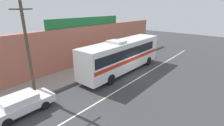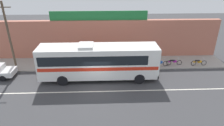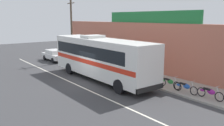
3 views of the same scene
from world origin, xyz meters
The scene contains 12 objects.
ground_plane centered at (0.00, 0.00, 0.00)m, with size 70.00×70.00×0.00m, color #3A3A3D.
sidewalk_slab centered at (0.00, 5.20, 0.07)m, with size 30.00×3.60×0.14m, color gray.
storefront_facade centered at (0.00, 7.35, 2.40)m, with size 30.00×0.70×4.80m, color #B26651.
storefront_billboard centered at (0.09, 7.35, 5.35)m, with size 11.67×0.12×1.10m, color #1E7538.
road_center_stripe centered at (0.00, -0.80, 0.00)m, with size 30.00×0.14×0.01m, color silver.
intercity_bus centered at (0.01, 1.68, 2.07)m, with size 11.81×2.67×3.78m.
parked_car centered at (-10.95, 2.33, 0.74)m, with size 4.33×1.82×1.37m.
utility_pole centered at (-9.23, 3.87, 3.99)m, with size 1.60×0.22×7.43m.
motorcycle_green centered at (8.77, 4.21, 0.57)m, with size 1.87×0.56×0.94m.
motorcycle_orange centered at (5.57, 4.11, 0.57)m, with size 1.94×0.56×0.94m.
motorcycle_purple centered at (7.05, 4.02, 0.57)m, with size 1.94×0.56×0.94m.
pedestrian_far_left centered at (-1.34, 4.71, 1.13)m, with size 0.30×0.48×1.70m.
Camera 3 is at (16.65, -9.65, 5.29)m, focal length 38.18 mm.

